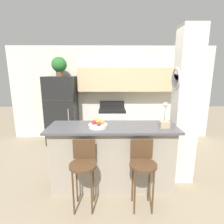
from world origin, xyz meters
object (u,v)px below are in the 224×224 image
at_px(bar_stool_left, 83,165).
at_px(stove_range, 112,125).
at_px(refrigerator, 62,110).
at_px(fruit_bowl, 98,125).
at_px(potted_plant_on_fridge, 59,65).
at_px(bar_stool_right, 143,165).
at_px(orchid_vase, 164,121).

bearing_deg(bar_stool_left, stove_range, 80.24).
height_order(refrigerator, fruit_bowl, refrigerator).
bearing_deg(potted_plant_on_fridge, stove_range, 1.24).
bearing_deg(potted_plant_on_fridge, bar_stool_right, -54.40).
distance_m(stove_range, orchid_vase, 2.23).
bearing_deg(refrigerator, orchid_vase, -43.07).
xyz_separation_m(bar_stool_left, fruit_bowl, (0.17, 0.43, 0.43)).
relative_size(stove_range, orchid_vase, 2.75).
relative_size(refrigerator, stove_range, 1.64).
xyz_separation_m(stove_range, orchid_vase, (0.77, -1.99, 0.66)).
xyz_separation_m(bar_stool_right, orchid_vase, (0.39, 0.42, 0.49)).
bearing_deg(stove_range, refrigerator, -178.76).
height_order(refrigerator, orchid_vase, refrigerator).
distance_m(bar_stool_left, orchid_vase, 1.35).
xyz_separation_m(stove_range, bar_stool_left, (-0.41, -2.41, 0.17)).
relative_size(potted_plant_on_fridge, fruit_bowl, 1.64).
height_order(refrigerator, potted_plant_on_fridge, potted_plant_on_fridge).
distance_m(bar_stool_left, potted_plant_on_fridge, 2.91).
bearing_deg(potted_plant_on_fridge, fruit_bowl, -60.97).
distance_m(stove_range, fruit_bowl, 2.08).
distance_m(potted_plant_on_fridge, fruit_bowl, 2.43).
bearing_deg(stove_range, fruit_bowl, -96.92).
relative_size(refrigerator, potted_plant_on_fridge, 3.69).
bearing_deg(stove_range, bar_stool_left, -99.76).
bearing_deg(refrigerator, potted_plant_on_fridge, 119.27).
bearing_deg(potted_plant_on_fridge, refrigerator, -60.73).
relative_size(bar_stool_left, orchid_vase, 2.43).
distance_m(bar_stool_right, potted_plant_on_fridge, 3.25).
height_order(refrigerator, stove_range, refrigerator).
relative_size(bar_stool_right, orchid_vase, 2.43).
bearing_deg(bar_stool_right, potted_plant_on_fridge, 125.60).
relative_size(bar_stool_right, fruit_bowl, 3.27).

